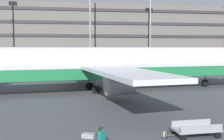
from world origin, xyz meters
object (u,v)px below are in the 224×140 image
Objects in this scene: suitcase_scuffed at (102,139)px; baggage_cart at (196,129)px; airliner at (101,65)px; backpack_purple at (164,135)px; backpack_small at (98,131)px; suitcase_red at (89,136)px.

suitcase_scuffed is 0.31× the size of baggage_cart.
airliner reaches higher than backpack_purple.
suitcase_scuffed is 5.59m from baggage_cart.
backpack_purple is (0.83, -18.44, -2.84)m from airliner.
baggage_cart is (5.40, -1.35, 0.19)m from backpack_small.
suitcase_red is 0.77m from backpack_small.
baggage_cart is (1.88, -0.02, 0.22)m from backpack_purple.
backpack_small is at bearing 165.96° from baggage_cart.
suitcase_red is 1.81m from suitcase_scuffed.
baggage_cart reaches higher than backpack_small.
suitcase_red is 0.25× the size of baggage_cart.
airliner is 12.63× the size of baggage_cart.
airliner is 77.47× the size of backpack_small.
backpack_small is at bearing 35.99° from suitcase_red.
airliner reaches higher than backpack_small.
suitcase_scuffed reaches higher than baggage_cart.
suitcase_red is (-3.31, -17.56, -2.92)m from airliner.
suitcase_scuffed is at bearing -93.44° from backpack_small.
baggage_cart reaches higher than suitcase_red.
suitcase_red is 1.75× the size of backpack_purple.
suitcase_red is 0.81× the size of suitcase_scuffed.
suitcase_red is at bearing 171.48° from baggage_cart.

